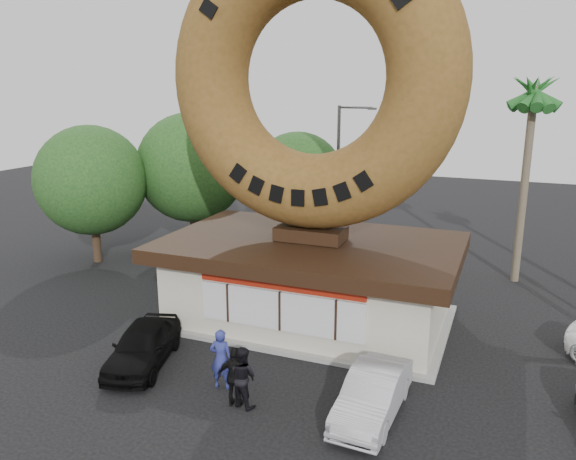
{
  "coord_description": "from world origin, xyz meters",
  "views": [
    {
      "loc": [
        6.93,
        -13.54,
        9.03
      ],
      "look_at": [
        -0.14,
        4.0,
        4.15
      ],
      "focal_mm": 35.0,
      "sensor_mm": 36.0,
      "label": 1
    }
  ],
  "objects_px": {
    "street_lamp": "(340,171)",
    "person_right": "(236,377)",
    "donut_shop": "(310,278)",
    "car_black": "(143,345)",
    "giant_donut": "(312,79)",
    "car_silver": "(373,394)",
    "person_center": "(242,376)",
    "person_left": "(221,359)"
  },
  "relations": [
    {
      "from": "person_center",
      "to": "car_black",
      "type": "height_order",
      "value": "person_center"
    },
    {
      "from": "donut_shop",
      "to": "giant_donut",
      "type": "relative_size",
      "value": 1.02
    },
    {
      "from": "giant_donut",
      "to": "car_silver",
      "type": "relative_size",
      "value": 2.72
    },
    {
      "from": "person_right",
      "to": "car_black",
      "type": "xyz_separation_m",
      "value": [
        -3.99,
        1.07,
        -0.21
      ]
    },
    {
      "from": "donut_shop",
      "to": "person_right",
      "type": "distance_m",
      "value": 6.66
    },
    {
      "from": "person_right",
      "to": "person_left",
      "type": "bearing_deg",
      "value": -50.27
    },
    {
      "from": "donut_shop",
      "to": "person_right",
      "type": "bearing_deg",
      "value": -89.15
    },
    {
      "from": "car_silver",
      "to": "person_right",
      "type": "bearing_deg",
      "value": -162.98
    },
    {
      "from": "donut_shop",
      "to": "person_right",
      "type": "height_order",
      "value": "donut_shop"
    },
    {
      "from": "person_center",
      "to": "car_silver",
      "type": "distance_m",
      "value": 3.73
    },
    {
      "from": "street_lamp",
      "to": "person_center",
      "type": "relative_size",
      "value": 4.37
    },
    {
      "from": "person_center",
      "to": "car_black",
      "type": "xyz_separation_m",
      "value": [
        -4.16,
        0.97,
        -0.21
      ]
    },
    {
      "from": "street_lamp",
      "to": "car_black",
      "type": "bearing_deg",
      "value": -97.47
    },
    {
      "from": "donut_shop",
      "to": "car_black",
      "type": "relative_size",
      "value": 2.72
    },
    {
      "from": "donut_shop",
      "to": "car_black",
      "type": "distance_m",
      "value": 6.85
    },
    {
      "from": "giant_donut",
      "to": "person_center",
      "type": "relative_size",
      "value": 5.98
    },
    {
      "from": "giant_donut",
      "to": "car_silver",
      "type": "distance_m",
      "value": 10.99
    },
    {
      "from": "car_silver",
      "to": "giant_donut",
      "type": "bearing_deg",
      "value": 126.98
    },
    {
      "from": "car_black",
      "to": "car_silver",
      "type": "xyz_separation_m",
      "value": [
        7.78,
        -0.08,
        -0.04
      ]
    },
    {
      "from": "donut_shop",
      "to": "car_silver",
      "type": "distance_m",
      "value": 6.91
    },
    {
      "from": "car_black",
      "to": "street_lamp",
      "type": "bearing_deg",
      "value": 66.63
    },
    {
      "from": "person_right",
      "to": "car_black",
      "type": "height_order",
      "value": "person_right"
    },
    {
      "from": "giant_donut",
      "to": "car_black",
      "type": "xyz_separation_m",
      "value": [
        -3.9,
        -5.55,
        -8.56
      ]
    },
    {
      "from": "person_right",
      "to": "car_silver",
      "type": "xyz_separation_m",
      "value": [
        3.78,
        0.99,
        -0.25
      ]
    },
    {
      "from": "person_center",
      "to": "person_right",
      "type": "relative_size",
      "value": 1.01
    },
    {
      "from": "street_lamp",
      "to": "car_black",
      "type": "xyz_separation_m",
      "value": [
        -2.04,
        -15.55,
        -3.78
      ]
    },
    {
      "from": "street_lamp",
      "to": "car_silver",
      "type": "distance_m",
      "value": 17.08
    },
    {
      "from": "giant_donut",
      "to": "street_lamp",
      "type": "distance_m",
      "value": 11.24
    },
    {
      "from": "giant_donut",
      "to": "person_right",
      "type": "xyz_separation_m",
      "value": [
        0.1,
        -6.62,
        -8.36
      ]
    },
    {
      "from": "car_black",
      "to": "car_silver",
      "type": "distance_m",
      "value": 7.78
    },
    {
      "from": "person_right",
      "to": "person_center",
      "type": "bearing_deg",
      "value": -160.38
    },
    {
      "from": "donut_shop",
      "to": "street_lamp",
      "type": "distance_m",
      "value": 10.54
    },
    {
      "from": "giant_donut",
      "to": "car_silver",
      "type": "xyz_separation_m",
      "value": [
        3.88,
        -5.63,
        -8.6
      ]
    },
    {
      "from": "street_lamp",
      "to": "car_black",
      "type": "relative_size",
      "value": 1.94
    },
    {
      "from": "donut_shop",
      "to": "giant_donut",
      "type": "height_order",
      "value": "giant_donut"
    },
    {
      "from": "giant_donut",
      "to": "person_center",
      "type": "height_order",
      "value": "giant_donut"
    },
    {
      "from": "giant_donut",
      "to": "car_silver",
      "type": "bearing_deg",
      "value": -55.43
    },
    {
      "from": "donut_shop",
      "to": "person_center",
      "type": "xyz_separation_m",
      "value": [
        0.27,
        -6.5,
        -0.85
      ]
    },
    {
      "from": "street_lamp",
      "to": "person_right",
      "type": "relative_size",
      "value": 4.4
    },
    {
      "from": "giant_donut",
      "to": "person_left",
      "type": "height_order",
      "value": "giant_donut"
    },
    {
      "from": "person_left",
      "to": "person_right",
      "type": "bearing_deg",
      "value": 129.64
    },
    {
      "from": "donut_shop",
      "to": "person_center",
      "type": "relative_size",
      "value": 6.12
    }
  ]
}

